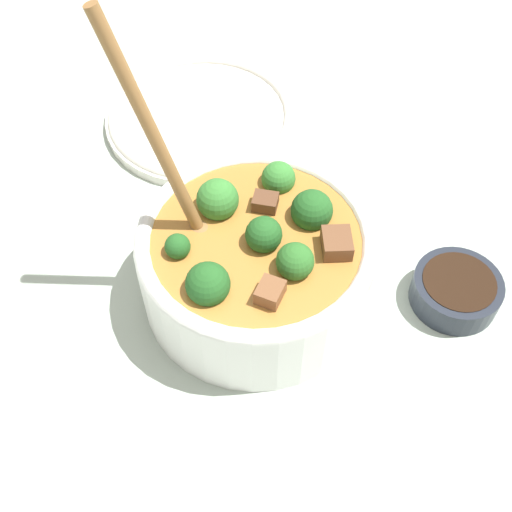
# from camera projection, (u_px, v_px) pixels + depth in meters

# --- Properties ---
(ground_plane) EXTENTS (4.00, 4.00, 0.00)m
(ground_plane) POSITION_uv_depth(u_px,v_px,m) (256.00, 291.00, 0.68)
(ground_plane) COLOR #ADBCAD
(stew_bowl) EXTENTS (0.24, 0.23, 0.31)m
(stew_bowl) POSITION_uv_depth(u_px,v_px,m) (256.00, 258.00, 0.63)
(stew_bowl) COLOR white
(stew_bowl) RESTS_ON ground_plane
(condiment_bowl) EXTENTS (0.09, 0.09, 0.03)m
(condiment_bowl) POSITION_uv_depth(u_px,v_px,m) (456.00, 289.00, 0.66)
(condiment_bowl) COLOR #232833
(condiment_bowl) RESTS_ON ground_plane
(empty_plate) EXTENTS (0.25, 0.25, 0.02)m
(empty_plate) POSITION_uv_depth(u_px,v_px,m) (201.00, 116.00, 0.84)
(empty_plate) COLOR silver
(empty_plate) RESTS_ON ground_plane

